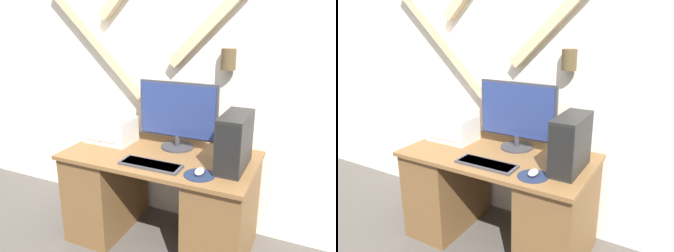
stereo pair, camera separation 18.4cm
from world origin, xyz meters
The scene contains 8 objects.
wall_back centered at (-0.01, 0.81, 1.36)m, with size 6.40×0.16×2.70m.
desk centered at (0.00, 0.38, 0.39)m, with size 1.43×0.76×0.76m.
monitor centered at (0.07, 0.56, 1.04)m, with size 0.64×0.25×0.52m.
keyboard centered at (0.04, 0.15, 0.77)m, with size 0.44×0.15×0.02m.
mousepad centered at (0.39, 0.15, 0.76)m, with size 0.20×0.20×0.00m.
mouse centered at (0.39, 0.16, 0.79)m, with size 0.06×0.10×0.04m.
computer_tower centered at (0.56, 0.37, 0.95)m, with size 0.17×0.40×0.38m.
printer centered at (-0.49, 0.45, 0.86)m, with size 0.38×0.26×0.21m.
Camera 2 is at (1.19, -1.59, 1.70)m, focal length 35.00 mm.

